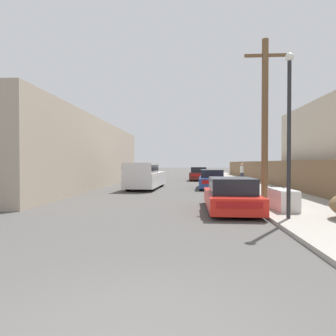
# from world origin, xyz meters

# --- Properties ---
(sidewalk_curb) EXTENTS (4.20, 63.00, 0.12)m
(sidewalk_curb) POSITION_xyz_m (5.30, 23.50, 0.06)
(sidewalk_curb) COLOR #9E998E
(sidewalk_curb) RESTS_ON ground
(discarded_fridge) EXTENTS (0.70, 1.69, 0.77)m
(discarded_fridge) POSITION_xyz_m (4.13, 8.38, 0.49)
(discarded_fridge) COLOR silver
(discarded_fridge) RESTS_ON sidewalk_curb
(parked_sports_car_red) EXTENTS (1.88, 4.51, 1.28)m
(parked_sports_car_red) POSITION_xyz_m (2.27, 8.67, 0.58)
(parked_sports_car_red) COLOR red
(parked_sports_car_red) RESTS_ON ground
(car_parked_mid) EXTENTS (2.02, 4.66, 1.35)m
(car_parked_mid) POSITION_xyz_m (2.37, 18.68, 0.63)
(car_parked_mid) COLOR #2D478C
(car_parked_mid) RESTS_ON ground
(car_parked_far) EXTENTS (2.11, 4.71, 1.39)m
(car_parked_far) POSITION_xyz_m (1.86, 28.67, 0.65)
(car_parked_far) COLOR #5B1E19
(car_parked_far) RESTS_ON ground
(pickup_truck) EXTENTS (2.34, 5.98, 1.84)m
(pickup_truck) POSITION_xyz_m (-2.33, 17.79, 0.92)
(pickup_truck) COLOR silver
(pickup_truck) RESTS_ON ground
(utility_pole) EXTENTS (1.80, 0.28, 7.16)m
(utility_pole) POSITION_xyz_m (4.04, 10.66, 3.82)
(utility_pole) COLOR brown
(utility_pole) RESTS_ON sidewalk_curb
(street_lamp) EXTENTS (0.26, 0.26, 5.08)m
(street_lamp) POSITION_xyz_m (3.73, 6.60, 3.04)
(street_lamp) COLOR #232326
(street_lamp) RESTS_ON sidewalk_curb
(wooden_fence) EXTENTS (0.08, 43.21, 1.86)m
(wooden_fence) POSITION_xyz_m (7.25, 22.36, 1.05)
(wooden_fence) COLOR brown
(wooden_fence) RESTS_ON sidewalk_curb
(building_left_block) EXTENTS (7.00, 24.40, 5.01)m
(building_left_block) POSITION_xyz_m (-9.14, 20.19, 2.50)
(building_left_block) COLOR tan
(building_left_block) RESTS_ON ground
(pedestrian) EXTENTS (0.34, 0.34, 1.67)m
(pedestrian) POSITION_xyz_m (5.67, 25.14, 0.97)
(pedestrian) COLOR #282D42
(pedestrian) RESTS_ON sidewalk_curb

